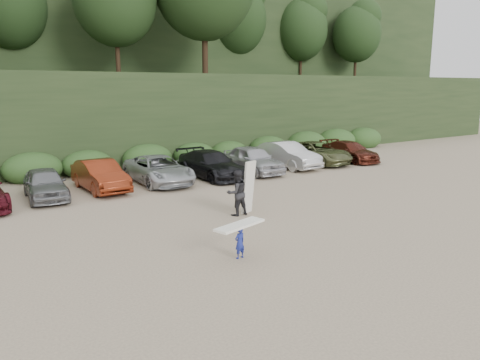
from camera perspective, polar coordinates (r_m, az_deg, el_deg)
ground at (r=17.16m, az=3.86°, el=-6.14°), size 120.00×120.00×0.00m
hillside_backdrop at (r=50.20m, az=-23.42°, el=17.42°), size 90.00×41.50×28.00m
parked_cars at (r=24.84m, az=-13.01°, el=0.91°), size 34.02×6.31×1.64m
child_surfer at (r=14.22m, az=-0.03°, el=-6.72°), size 1.89×0.99×1.09m
adult_surfer at (r=18.88m, az=-0.25°, el=-1.52°), size 1.36×0.73×2.19m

